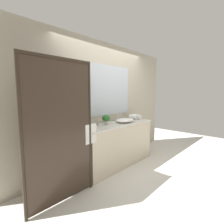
{
  "coord_description": "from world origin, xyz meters",
  "views": [
    {
      "loc": [
        -2.6,
        -2.29,
        1.53
      ],
      "look_at": [
        -0.15,
        0.0,
        1.15
      ],
      "focal_mm": 26.84,
      "sensor_mm": 36.0,
      "label": 1
    }
  ],
  "objects_px": {
    "soap_dish": "(94,128)",
    "amenity_bottle_body_wash": "(98,124)",
    "rolled_towel_middle": "(133,117)",
    "faucet": "(118,119)",
    "rolled_towel_near_edge": "(136,117)",
    "potted_plant": "(106,119)",
    "amenity_bottle_conditioner": "(100,125)",
    "sink_basin": "(125,120)"
  },
  "relations": [
    {
      "from": "soap_dish",
      "to": "amenity_bottle_body_wash",
      "type": "distance_m",
      "value": 0.26
    },
    {
      "from": "soap_dish",
      "to": "amenity_bottle_conditioner",
      "type": "bearing_deg",
      "value": 18.37
    },
    {
      "from": "potted_plant",
      "to": "rolled_towel_middle",
      "type": "xyz_separation_m",
      "value": [
        0.91,
        -0.01,
        -0.06
      ]
    },
    {
      "from": "potted_plant",
      "to": "amenity_bottle_conditioner",
      "type": "distance_m",
      "value": 0.24
    },
    {
      "from": "soap_dish",
      "to": "rolled_towel_middle",
      "type": "xyz_separation_m",
      "value": [
        1.34,
        0.12,
        0.04
      ]
    },
    {
      "from": "soap_dish",
      "to": "rolled_towel_middle",
      "type": "height_order",
      "value": "rolled_towel_middle"
    },
    {
      "from": "sink_basin",
      "to": "soap_dish",
      "type": "relative_size",
      "value": 4.57
    },
    {
      "from": "sink_basin",
      "to": "amenity_bottle_body_wash",
      "type": "height_order",
      "value": "amenity_bottle_body_wash"
    },
    {
      "from": "faucet",
      "to": "rolled_towel_middle",
      "type": "distance_m",
      "value": 0.45
    },
    {
      "from": "soap_dish",
      "to": "potted_plant",
      "type": "bearing_deg",
      "value": 17.36
    },
    {
      "from": "rolled_towel_middle",
      "to": "amenity_bottle_conditioner",
      "type": "bearing_deg",
      "value": -177.31
    },
    {
      "from": "sink_basin",
      "to": "amenity_bottle_body_wash",
      "type": "distance_m",
      "value": 0.69
    },
    {
      "from": "sink_basin",
      "to": "faucet",
      "type": "bearing_deg",
      "value": 90.0
    },
    {
      "from": "potted_plant",
      "to": "amenity_bottle_body_wash",
      "type": "height_order",
      "value": "potted_plant"
    },
    {
      "from": "potted_plant",
      "to": "soap_dish",
      "type": "height_order",
      "value": "potted_plant"
    },
    {
      "from": "potted_plant",
      "to": "sink_basin",
      "type": "bearing_deg",
      "value": -12.61
    },
    {
      "from": "potted_plant",
      "to": "amenity_bottle_conditioner",
      "type": "bearing_deg",
      "value": -163.68
    },
    {
      "from": "rolled_towel_near_edge",
      "to": "rolled_towel_middle",
      "type": "height_order",
      "value": "same"
    },
    {
      "from": "rolled_towel_middle",
      "to": "faucet",
      "type": "bearing_deg",
      "value": 168.96
    },
    {
      "from": "potted_plant",
      "to": "rolled_towel_near_edge",
      "type": "relative_size",
      "value": 0.84
    },
    {
      "from": "potted_plant",
      "to": "rolled_towel_middle",
      "type": "bearing_deg",
      "value": -0.59
    },
    {
      "from": "sink_basin",
      "to": "amenity_bottle_conditioner",
      "type": "distance_m",
      "value": 0.68
    },
    {
      "from": "rolled_towel_near_edge",
      "to": "potted_plant",
      "type": "bearing_deg",
      "value": 178.6
    },
    {
      "from": "amenity_bottle_body_wash",
      "to": "amenity_bottle_conditioner",
      "type": "xyz_separation_m",
      "value": [
        0.0,
        -0.08,
        -0.01
      ]
    },
    {
      "from": "potted_plant",
      "to": "rolled_towel_near_edge",
      "type": "distance_m",
      "value": 1.02
    },
    {
      "from": "amenity_bottle_body_wash",
      "to": "amenity_bottle_conditioner",
      "type": "distance_m",
      "value": 0.08
    },
    {
      "from": "faucet",
      "to": "rolled_towel_near_edge",
      "type": "relative_size",
      "value": 0.71
    },
    {
      "from": "sink_basin",
      "to": "rolled_towel_middle",
      "type": "distance_m",
      "value": 0.46
    },
    {
      "from": "potted_plant",
      "to": "rolled_towel_near_edge",
      "type": "bearing_deg",
      "value": -1.4
    },
    {
      "from": "soap_dish",
      "to": "amenity_bottle_conditioner",
      "type": "height_order",
      "value": "amenity_bottle_conditioner"
    },
    {
      "from": "amenity_bottle_body_wash",
      "to": "faucet",
      "type": "bearing_deg",
      "value": 4.96
    },
    {
      "from": "amenity_bottle_conditioner",
      "to": "rolled_towel_near_edge",
      "type": "height_order",
      "value": "rolled_towel_near_edge"
    },
    {
      "from": "faucet",
      "to": "soap_dish",
      "type": "relative_size",
      "value": 1.7
    },
    {
      "from": "faucet",
      "to": "rolled_towel_middle",
      "type": "xyz_separation_m",
      "value": [
        0.45,
        -0.09,
        0.0
      ]
    },
    {
      "from": "sink_basin",
      "to": "amenity_bottle_body_wash",
      "type": "xyz_separation_m",
      "value": [
        -0.68,
        0.12,
        0.0
      ]
    },
    {
      "from": "potted_plant",
      "to": "amenity_bottle_body_wash",
      "type": "bearing_deg",
      "value": 174.99
    },
    {
      "from": "amenity_bottle_body_wash",
      "to": "rolled_towel_middle",
      "type": "xyz_separation_m",
      "value": [
        1.12,
        -0.03,
        0.01
      ]
    },
    {
      "from": "amenity_bottle_conditioner",
      "to": "rolled_towel_near_edge",
      "type": "bearing_deg",
      "value": 1.73
    },
    {
      "from": "amenity_bottle_conditioner",
      "to": "soap_dish",
      "type": "bearing_deg",
      "value": -161.63
    },
    {
      "from": "sink_basin",
      "to": "rolled_towel_near_edge",
      "type": "xyz_separation_m",
      "value": [
        0.56,
        0.08,
        0.01
      ]
    },
    {
      "from": "faucet",
      "to": "soap_dish",
      "type": "bearing_deg",
      "value": -166.7
    },
    {
      "from": "amenity_bottle_body_wash",
      "to": "amenity_bottle_conditioner",
      "type": "height_order",
      "value": "amenity_bottle_body_wash"
    }
  ]
}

